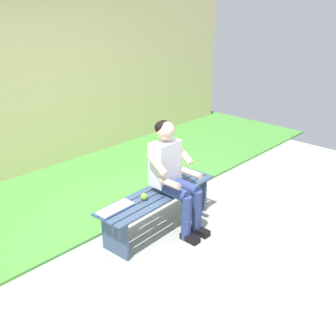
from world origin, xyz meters
TOP-DOWN VIEW (x-y plane):
  - ground_plane at (1.04, 1.00)m, footprint 10.00×7.00m
  - grass_strip at (0.00, -1.51)m, footprint 9.00×2.31m
  - bench_near at (0.00, -0.00)m, footprint 1.59×0.49m
  - person_seated at (-0.13, 0.10)m, footprint 0.50×0.69m
  - apple at (0.22, 0.01)m, footprint 0.08×0.08m
  - book_open at (0.57, -0.06)m, footprint 0.42×0.18m

SIDE VIEW (x-z plane):
  - ground_plane at x=1.04m, z-range -0.04..0.00m
  - grass_strip at x=0.00m, z-range 0.00..0.03m
  - bench_near at x=0.00m, z-range 0.11..0.57m
  - book_open at x=0.57m, z-range 0.45..0.48m
  - apple at x=0.22m, z-range 0.45..0.53m
  - person_seated at x=-0.13m, z-range 0.06..1.32m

